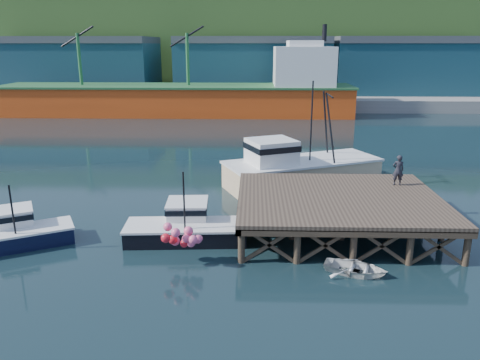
{
  "coord_description": "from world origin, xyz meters",
  "views": [
    {
      "loc": [
        0.38,
        -26.7,
        10.83
      ],
      "look_at": [
        -0.47,
        2.0,
        2.48
      ],
      "focal_mm": 35.0,
      "sensor_mm": 36.0,
      "label": 1
    }
  ],
  "objects_px": {
    "boat_black": "(187,226)",
    "dockworker": "(398,170)",
    "boat_navy": "(16,232)",
    "dinghy": "(356,268)",
    "trawler": "(299,165)"
  },
  "relations": [
    {
      "from": "boat_navy",
      "to": "dinghy",
      "type": "height_order",
      "value": "boat_navy"
    },
    {
      "from": "dinghy",
      "to": "dockworker",
      "type": "distance_m",
      "value": 9.62
    },
    {
      "from": "boat_black",
      "to": "trawler",
      "type": "relative_size",
      "value": 0.54
    },
    {
      "from": "trawler",
      "to": "dinghy",
      "type": "distance_m",
      "value": 15.0
    },
    {
      "from": "dockworker",
      "to": "boat_navy",
      "type": "bearing_deg",
      "value": 16.55
    },
    {
      "from": "boat_black",
      "to": "dinghy",
      "type": "relative_size",
      "value": 2.31
    },
    {
      "from": "boat_navy",
      "to": "dockworker",
      "type": "relative_size",
      "value": 3.2
    },
    {
      "from": "boat_navy",
      "to": "dinghy",
      "type": "bearing_deg",
      "value": -36.78
    },
    {
      "from": "boat_navy",
      "to": "dockworker",
      "type": "xyz_separation_m",
      "value": [
        22.47,
        5.25,
        2.36
      ]
    },
    {
      "from": "boat_navy",
      "to": "dockworker",
      "type": "bearing_deg",
      "value": -14.47
    },
    {
      "from": "trawler",
      "to": "boat_black",
      "type": "bearing_deg",
      "value": -148.2
    },
    {
      "from": "boat_black",
      "to": "dockworker",
      "type": "relative_size",
      "value": 3.58
    },
    {
      "from": "boat_navy",
      "to": "boat_black",
      "type": "height_order",
      "value": "boat_black"
    },
    {
      "from": "boat_black",
      "to": "dockworker",
      "type": "xyz_separation_m",
      "value": [
        13.06,
        4.12,
        2.33
      ]
    },
    {
      "from": "boat_black",
      "to": "trawler",
      "type": "distance_m",
      "value": 13.13
    }
  ]
}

